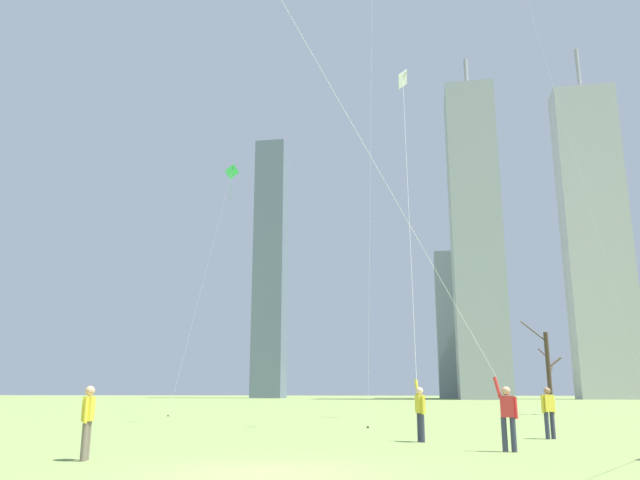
{
  "coord_description": "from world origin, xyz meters",
  "views": [
    {
      "loc": [
        3.09,
        -12.29,
        1.51
      ],
      "look_at": [
        0.0,
        6.0,
        5.96
      ],
      "focal_mm": 35.38,
      "sensor_mm": 36.0,
      "label": 1
    }
  ],
  "objects_px": {
    "kite_flyer_foreground_left_white": "(417,346)",
    "bare_tree_rightmost": "(548,371)",
    "distant_kite_drifting_left_pink": "(528,1)",
    "kite_flyer_foreground_right_teal": "(444,299)",
    "bystander_watching_nearby": "(88,418)",
    "distant_kite_low_near_trees_green": "(228,187)",
    "bystander_strolling_midfield": "(549,410)"
  },
  "relations": [
    {
      "from": "bystander_watching_nearby",
      "to": "bare_tree_rightmost",
      "type": "height_order",
      "value": "bare_tree_rightmost"
    },
    {
      "from": "bystander_strolling_midfield",
      "to": "bare_tree_rightmost",
      "type": "xyz_separation_m",
      "value": [
        4.02,
        22.23,
        1.91
      ]
    },
    {
      "from": "bystander_strolling_midfield",
      "to": "kite_flyer_foreground_right_teal",
      "type": "bearing_deg",
      "value": -123.89
    },
    {
      "from": "kite_flyer_foreground_right_teal",
      "to": "distant_kite_low_near_trees_green",
      "type": "relative_size",
      "value": 1.24
    },
    {
      "from": "kite_flyer_foreground_right_teal",
      "to": "distant_kite_drifting_left_pink",
      "type": "height_order",
      "value": "distant_kite_drifting_left_pink"
    },
    {
      "from": "distant_kite_low_near_trees_green",
      "to": "distant_kite_drifting_left_pink",
      "type": "bearing_deg",
      "value": -12.67
    },
    {
      "from": "bystander_strolling_midfield",
      "to": "distant_kite_low_near_trees_green",
      "type": "relative_size",
      "value": 0.09
    },
    {
      "from": "kite_flyer_foreground_left_white",
      "to": "kite_flyer_foreground_right_teal",
      "type": "relative_size",
      "value": 0.73
    },
    {
      "from": "kite_flyer_foreground_left_white",
      "to": "bare_tree_rightmost",
      "type": "height_order",
      "value": "kite_flyer_foreground_left_white"
    },
    {
      "from": "distant_kite_drifting_left_pink",
      "to": "distant_kite_low_near_trees_green",
      "type": "height_order",
      "value": "distant_kite_drifting_left_pink"
    },
    {
      "from": "bystander_watching_nearby",
      "to": "kite_flyer_foreground_left_white",
      "type": "bearing_deg",
      "value": 45.56
    },
    {
      "from": "bystander_strolling_midfield",
      "to": "distant_kite_low_near_trees_green",
      "type": "distance_m",
      "value": 29.74
    },
    {
      "from": "bystander_strolling_midfield",
      "to": "bystander_watching_nearby",
      "type": "distance_m",
      "value": 14.2
    },
    {
      "from": "kite_flyer_foreground_left_white",
      "to": "bystander_watching_nearby",
      "type": "distance_m",
      "value": 10.57
    },
    {
      "from": "kite_flyer_foreground_right_teal",
      "to": "bystander_strolling_midfield",
      "type": "xyz_separation_m",
      "value": [
        3.31,
        4.93,
        -3.0
      ]
    },
    {
      "from": "distant_kite_drifting_left_pink",
      "to": "distant_kite_low_near_trees_green",
      "type": "relative_size",
      "value": 1.59
    },
    {
      "from": "kite_flyer_foreground_left_white",
      "to": "bystander_watching_nearby",
      "type": "height_order",
      "value": "kite_flyer_foreground_left_white"
    },
    {
      "from": "bystander_strolling_midfield",
      "to": "bare_tree_rightmost",
      "type": "bearing_deg",
      "value": 79.76
    },
    {
      "from": "kite_flyer_foreground_right_teal",
      "to": "bystander_strolling_midfield",
      "type": "height_order",
      "value": "kite_flyer_foreground_right_teal"
    },
    {
      "from": "distant_kite_drifting_left_pink",
      "to": "bare_tree_rightmost",
      "type": "xyz_separation_m",
      "value": [
        0.78,
        7.82,
        -22.42
      ]
    },
    {
      "from": "kite_flyer_foreground_left_white",
      "to": "bystander_strolling_midfield",
      "type": "distance_m",
      "value": 4.73
    },
    {
      "from": "kite_flyer_foreground_right_teal",
      "to": "distant_kite_low_near_trees_green",
      "type": "xyz_separation_m",
      "value": [
        -14.1,
        23.97,
        11.78
      ]
    },
    {
      "from": "kite_flyer_foreground_left_white",
      "to": "distant_kite_low_near_trees_green",
      "type": "height_order",
      "value": "distant_kite_low_near_trees_green"
    },
    {
      "from": "kite_flyer_foreground_left_white",
      "to": "bare_tree_rightmost",
      "type": "distance_m",
      "value": 24.67
    },
    {
      "from": "kite_flyer_foreground_left_white",
      "to": "distant_kite_drifting_left_pink",
      "type": "distance_m",
      "value": 28.12
    },
    {
      "from": "bystander_watching_nearby",
      "to": "bystander_strolling_midfield",
      "type": "bearing_deg",
      "value": 36.57
    },
    {
      "from": "bystander_watching_nearby",
      "to": "bare_tree_rightmost",
      "type": "distance_m",
      "value": 34.4
    },
    {
      "from": "bystander_watching_nearby",
      "to": "distant_kite_low_near_trees_green",
      "type": "distance_m",
      "value": 31.8
    },
    {
      "from": "distant_kite_drifting_left_pink",
      "to": "bare_tree_rightmost",
      "type": "bearing_deg",
      "value": 84.27
    },
    {
      "from": "bystander_strolling_midfield",
      "to": "bare_tree_rightmost",
      "type": "distance_m",
      "value": 22.67
    },
    {
      "from": "kite_flyer_foreground_right_teal",
      "to": "kite_flyer_foreground_left_white",
      "type": "bearing_deg",
      "value": 102.13
    },
    {
      "from": "distant_kite_drifting_left_pink",
      "to": "bystander_watching_nearby",
      "type": "bearing_deg",
      "value": -122.62
    }
  ]
}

